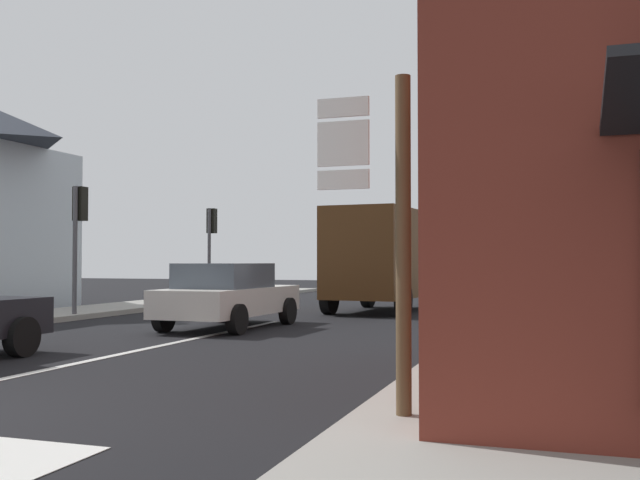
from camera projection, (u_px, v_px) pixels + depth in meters
ground_plane at (244, 328)px, 16.29m from camera, size 80.00×80.00×0.00m
sidewalk_right at (523, 345)px, 12.44m from camera, size 2.41×44.00×0.14m
lane_centre_stripe at (147, 349)px, 12.50m from camera, size 0.16×12.00×0.01m
sedan_far at (228, 295)px, 16.38m from camera, size 2.07×4.25×1.47m
delivery_truck at (382, 257)px, 21.65m from camera, size 2.80×5.15×3.05m
route_sign_post at (404, 218)px, 6.53m from camera, size 1.66×0.14×3.20m
traffic_light_far_right at (507, 225)px, 21.74m from camera, size 0.30×0.49×3.53m
traffic_light_far_left at (211, 233)px, 26.28m from camera, size 0.30×0.49×3.44m
traffic_light_near_right at (485, 212)px, 15.47m from camera, size 0.30×0.49×3.46m
traffic_light_near_left at (79, 221)px, 19.08m from camera, size 0.30×0.49×3.49m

